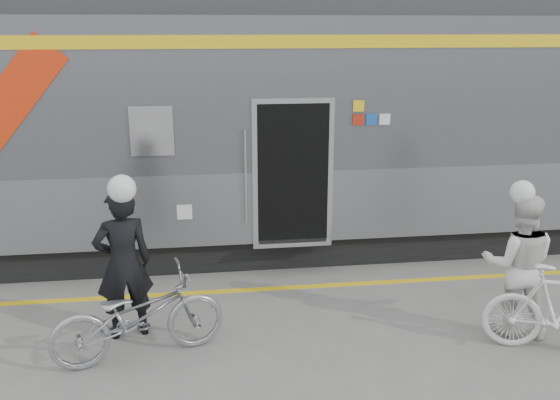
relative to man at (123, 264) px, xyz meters
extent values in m
plane|color=slate|center=(2.05, -1.08, -0.93)|extent=(90.00, 90.00, 0.00)
cube|color=black|center=(0.09, 3.12, -0.68)|extent=(24.00, 2.70, 0.50)
cube|color=#9EA0A5|center=(0.09, 3.12, 0.12)|extent=(24.00, 3.00, 1.10)
cube|color=slate|center=(0.09, 3.12, 1.77)|extent=(24.00, 3.00, 2.20)
cube|color=#38383A|center=(0.09, 3.12, 3.02)|extent=(24.00, 2.64, 0.30)
cube|color=yellow|center=(0.09, 1.61, 2.52)|extent=(24.00, 0.02, 0.18)
cube|color=black|center=(0.29, 1.61, 1.32)|extent=(0.55, 0.02, 0.65)
cube|color=black|center=(2.29, 1.82, 0.62)|extent=(1.05, 0.45, 2.10)
cube|color=silver|center=(2.29, 1.61, 0.62)|extent=(1.20, 0.02, 2.25)
cylinder|color=silver|center=(1.59, 1.59, 0.62)|extent=(0.04, 0.04, 1.40)
cube|color=silver|center=(2.29, 1.57, -0.41)|extent=(1.05, 0.25, 0.06)
cube|color=yellow|center=(3.24, 1.61, 1.62)|extent=(0.16, 0.01, 0.16)
cube|color=#AD2513|center=(3.24, 1.61, 1.42)|extent=(0.16, 0.01, 0.16)
cube|color=#1B54AF|center=(3.44, 1.61, 1.42)|extent=(0.16, 0.01, 0.16)
cube|color=silver|center=(3.64, 1.61, 1.42)|extent=(0.16, 0.01, 0.16)
cube|color=silver|center=(0.69, 1.61, 0.12)|extent=(0.22, 0.01, 0.22)
cube|color=yellow|center=(2.05, 1.07, -0.93)|extent=(24.00, 0.12, 0.01)
imported|color=black|center=(0.00, 0.00, 0.00)|extent=(0.78, 0.61, 1.87)
imported|color=#96989D|center=(0.20, -0.55, -0.42)|extent=(2.07, 1.17, 1.03)
imported|color=silver|center=(4.72, -0.54, -0.05)|extent=(1.04, 0.93, 1.77)
sphere|color=white|center=(0.00, 0.00, 1.10)|extent=(0.32, 0.32, 0.32)
sphere|color=white|center=(4.72, -0.54, 0.98)|extent=(0.28, 0.28, 0.28)
camera|label=1|loc=(0.98, -6.74, 2.71)|focal=38.00mm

